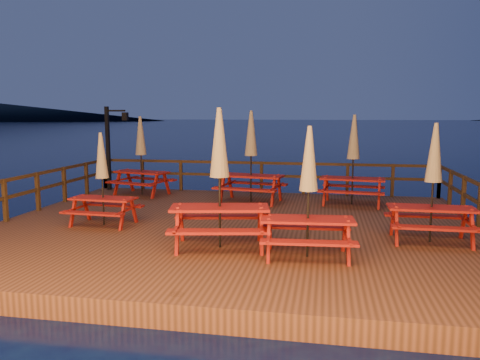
{
  "coord_description": "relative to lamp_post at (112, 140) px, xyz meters",
  "views": [
    {
      "loc": [
        2.19,
        -11.15,
        3.13
      ],
      "look_at": [
        0.02,
        0.6,
        1.44
      ],
      "focal_mm": 35.0,
      "sensor_mm": 36.0,
      "label": 1
    }
  ],
  "objects": [
    {
      "name": "picnic_table_4",
      "position": [
        9.83,
        -5.34,
        -0.47
      ],
      "size": [
        1.8,
        1.48,
        2.55
      ],
      "rotation": [
        0.0,
        0.0,
        -0.01
      ],
      "color": "maroon",
      "rests_on": "deck"
    },
    {
      "name": "picnic_table_0",
      "position": [
        1.42,
        -0.79,
        -0.41
      ],
      "size": [
        2.19,
        1.95,
        2.66
      ],
      "rotation": [
        0.0,
        0.0,
        -0.26
      ],
      "color": "maroon",
      "rests_on": "deck"
    },
    {
      "name": "ground",
      "position": [
        5.39,
        -4.55,
        -2.2
      ],
      "size": [
        500.0,
        500.0,
        0.0
      ],
      "primitive_type": "plane",
      "color": "#050A32",
      "rests_on": "ground"
    },
    {
      "name": "railing",
      "position": [
        5.39,
        -2.77,
        -1.03
      ],
      "size": [
        11.8,
        9.75,
        1.1
      ],
      "color": "#31210F",
      "rests_on": "deck"
    },
    {
      "name": "picnic_table_6",
      "position": [
        8.39,
        -1.31,
        -0.38
      ],
      "size": [
        2.07,
        1.78,
        2.72
      ],
      "rotation": [
        0.0,
        0.0,
        -0.12
      ],
      "color": "maroon",
      "rests_on": "deck"
    },
    {
      "name": "picnic_table_5",
      "position": [
        7.27,
        -6.87,
        -0.49
      ],
      "size": [
        1.87,
        1.58,
        2.52
      ],
      "rotation": [
        0.0,
        0.0,
        0.08
      ],
      "color": "maroon",
      "rests_on": "deck"
    },
    {
      "name": "deck_piles",
      "position": [
        5.39,
        -4.55,
        -2.5
      ],
      "size": [
        11.44,
        9.44,
        1.4
      ],
      "color": "#31210F",
      "rests_on": "ground"
    },
    {
      "name": "lamp_post",
      "position": [
        0.0,
        0.0,
        0.0
      ],
      "size": [
        0.85,
        0.18,
        3.0
      ],
      "color": "black",
      "rests_on": "deck"
    },
    {
      "name": "picnic_table_1",
      "position": [
        5.3,
        -1.44,
        -0.32
      ],
      "size": [
        2.22,
        1.92,
        2.84
      ],
      "rotation": [
        0.0,
        0.0,
        -0.16
      ],
      "color": "maroon",
      "rests_on": "deck"
    },
    {
      "name": "picnic_table_3",
      "position": [
        5.47,
        -6.55,
        -0.31
      ],
      "size": [
        2.28,
        1.99,
        2.86
      ],
      "rotation": [
        0.0,
        0.0,
        0.19
      ],
      "color": "maroon",
      "rests_on": "deck"
    },
    {
      "name": "picnic_table_2",
      "position": [
        2.19,
        -5.14,
        -0.61
      ],
      "size": [
        1.67,
        1.4,
        2.29
      ],
      "rotation": [
        0.0,
        0.0,
        -0.06
      ],
      "color": "maroon",
      "rests_on": "deck"
    },
    {
      "name": "deck",
      "position": [
        5.39,
        -4.55,
        -2.0
      ],
      "size": [
        12.0,
        10.0,
        0.4
      ],
      "primitive_type": "cube",
      "color": "#492917",
      "rests_on": "ground"
    }
  ]
}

